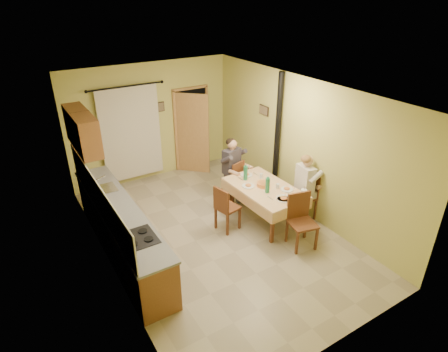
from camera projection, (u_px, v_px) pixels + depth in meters
floor at (216, 234)px, 7.29m from camera, size 4.00×6.00×0.01m
room_shell at (215, 147)px, 6.46m from camera, size 4.04×6.04×2.82m
kitchen_run at (121, 230)px, 6.57m from camera, size 0.64×3.64×1.56m
upper_cabinets at (82, 130)px, 6.84m from camera, size 0.35×1.40×0.70m
curtain at (131, 133)px, 8.65m from camera, size 1.70×0.07×2.22m
doorway at (192, 131)px, 9.42m from camera, size 0.96×0.62×2.15m
dining_table at (264, 203)px, 7.56m from camera, size 1.05×1.68×0.76m
tableware at (269, 186)px, 7.29m from camera, size 0.81×1.58×0.33m
chair_far at (233, 186)px, 8.40m from camera, size 0.46×0.46×0.93m
chair_near at (301, 232)px, 6.84m from camera, size 0.54×0.54×1.02m
chair_right at (304, 205)px, 7.69m from camera, size 0.46×0.46×0.97m
chair_left at (227, 216)px, 7.31m from camera, size 0.47×0.47×0.95m
man_far at (233, 162)px, 8.13m from camera, size 0.64×0.56×1.39m
man_right at (306, 180)px, 7.41m from camera, size 0.51×0.61×1.39m
stove_flue at (276, 154)px, 8.17m from camera, size 0.24×0.24×2.80m
picture_back at (160, 107)px, 8.86m from camera, size 0.19×0.03×0.23m
picture_right at (264, 110)px, 8.28m from camera, size 0.03×0.31×0.21m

